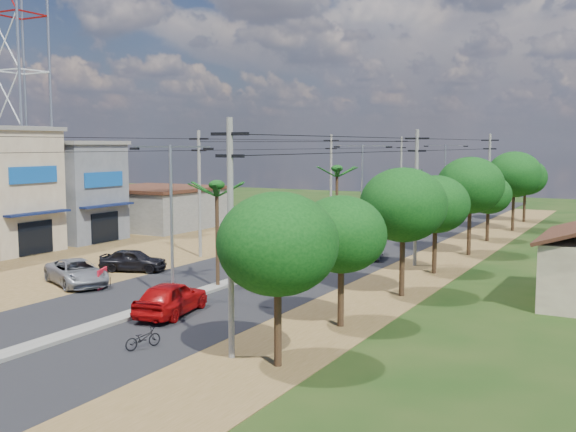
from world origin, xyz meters
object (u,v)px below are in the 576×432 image
Objects in this scene: car_parked_silver at (77,273)px; roadside_sign at (102,279)px; car_white_far at (348,230)px; car_red_near at (171,299)px; car_silver_mid at (371,248)px; car_parked_dark at (133,261)px; moto_rider_east at (143,339)px.

car_parked_silver is 1.91m from roadside_sign.
car_red_near is at bearing -66.08° from car_white_far.
roadside_sign is at bearing -63.20° from car_parked_silver.
car_parked_dark is at bearing 32.21° from car_silver_mid.
car_parked_silver is at bearing 156.87° from roadside_sign.
car_red_near reaches higher than roadside_sign.
car_silver_mid reaches higher than roadside_sign.
moto_rider_east is 12.10m from roadside_sign.
car_parked_dark is 16.71m from moto_rider_east.
car_parked_dark is 3.23× the size of roadside_sign.
moto_rider_east is (0.06, -24.36, -0.32)m from car_silver_mid.
car_silver_mid is 9.57m from car_white_far.
car_parked_dark is at bearing -28.17° from moto_rider_east.
car_red_near is at bearing -149.48° from car_parked_dark.
car_red_near reaches higher than car_parked_silver.
car_red_near is 3.07× the size of moto_rider_east.
car_red_near reaches higher than moto_rider_east.
car_parked_silver reaches higher than roadside_sign.
car_silver_mid is at bearing -38.83° from car_white_far.
car_parked_silver reaches higher than moto_rider_east.
moto_rider_east is at bearing -156.72° from car_parked_dark.
car_parked_dark is (0.00, 4.75, -0.01)m from car_parked_silver.
roadside_sign is (1.91, -4.70, -0.15)m from car_parked_dark.
car_parked_dark is at bearing 87.33° from roadside_sign.
moto_rider_east is 1.20× the size of roadside_sign.
car_parked_dark is at bearing 25.18° from car_parked_silver.
car_parked_dark is at bearing -88.93° from car_white_far.
moto_rider_east is (11.33, -12.28, -0.30)m from car_parked_dark.
car_silver_mid is at bearing -106.80° from car_red_near.
car_parked_silver reaches higher than car_parked_dark.
car_silver_mid is 0.85× the size of car_parked_silver.
car_white_far is at bearing 55.85° from roadside_sign.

